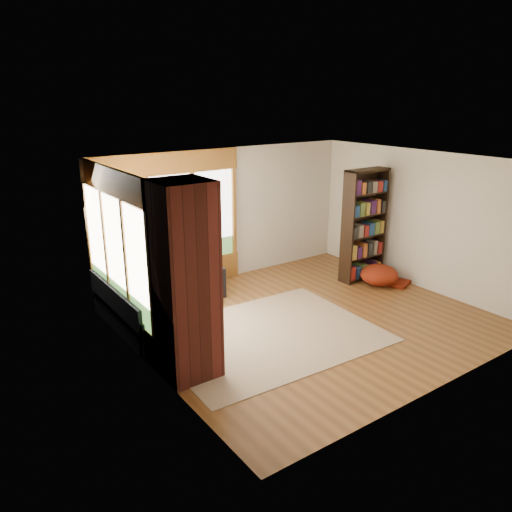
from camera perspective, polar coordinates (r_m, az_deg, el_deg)
floor at (r=8.40m, az=5.94°, el=-7.20°), size 5.50×5.50×0.00m
ceiling at (r=7.66m, az=6.57°, el=10.68°), size 5.50×5.50×0.00m
wall_back at (r=9.88m, az=-3.36°, el=4.74°), size 5.50×0.04×2.60m
wall_front at (r=6.38m, az=21.18°, el=-4.04°), size 5.50×0.04×2.60m
wall_left at (r=6.53m, az=-12.27°, el=-2.69°), size 0.04×5.00×2.60m
wall_right at (r=9.91m, az=18.33°, el=3.90°), size 0.04×5.00×2.60m
windows_back at (r=9.28m, az=-9.58°, el=3.97°), size 2.82×0.10×1.90m
windows_left at (r=7.59m, az=-15.69°, el=0.38°), size 0.10×2.62×1.90m
roller_blind at (r=8.26m, az=-17.71°, el=4.48°), size 0.03×0.72×0.90m
brick_chimney at (r=6.37m, az=-8.13°, el=-2.99°), size 0.70×0.70×2.60m
sectional_sofa at (r=8.64m, az=-11.47°, el=-4.53°), size 2.20×2.20×0.80m
area_rug at (r=7.83m, az=1.37°, el=-9.03°), size 3.41×2.67×0.01m
bookshelf at (r=10.02m, az=12.25°, el=3.42°), size 0.95×0.32×2.22m
pouf at (r=10.04m, az=13.90°, el=-2.05°), size 0.75×0.75×0.40m
dog_tan at (r=8.61m, az=-11.94°, el=-1.22°), size 0.95×0.99×0.49m
dog_brindle at (r=7.94m, az=-10.51°, el=-2.90°), size 0.84×0.96×0.47m
throw_pillows at (r=8.62m, az=-11.83°, el=-1.31°), size 1.98×1.68×0.45m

